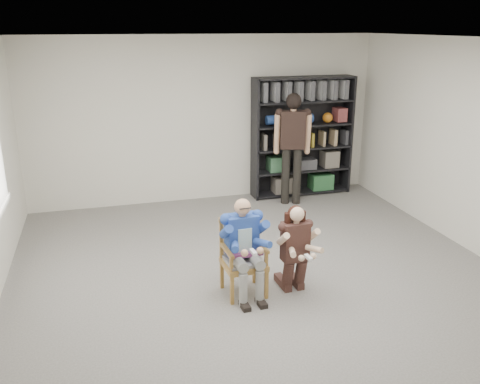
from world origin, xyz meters
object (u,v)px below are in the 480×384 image
object	(u,v)px
kneeling_woman	(296,250)
standing_man	(292,150)
bookshelf	(302,137)
seated_man	(244,247)
armchair	(244,258)

from	to	relation	value
kneeling_woman	standing_man	world-z (taller)	standing_man
bookshelf	standing_man	distance (m)	0.58
kneeling_woman	bookshelf	size ratio (longest dim) A/B	0.50
kneeling_woman	bookshelf	xyz separation A→B (m)	(1.42, 3.33, 0.52)
seated_man	bookshelf	xyz separation A→B (m)	(2.00, 3.21, 0.48)
armchair	bookshelf	bearing A→B (deg)	55.05
kneeling_woman	bookshelf	world-z (taller)	bookshelf
armchair	seated_man	distance (m)	0.13
armchair	bookshelf	distance (m)	3.83
armchair	seated_man	bearing A→B (deg)	0.00
seated_man	standing_man	xyz separation A→B (m)	(1.64, 2.76, 0.37)
armchair	seated_man	xyz separation A→B (m)	(0.00, 0.00, 0.13)
bookshelf	kneeling_woman	bearing A→B (deg)	-113.18
standing_man	bookshelf	bearing A→B (deg)	66.54
armchair	kneeling_woman	bearing A→B (deg)	-14.63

